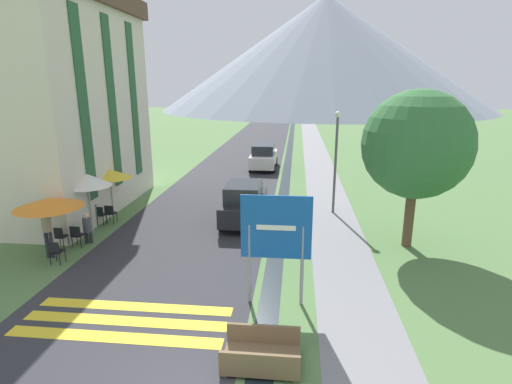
{
  "coord_description": "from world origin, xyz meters",
  "views": [
    {
      "loc": [
        1.85,
        -6.08,
        5.99
      ],
      "look_at": [
        0.2,
        10.0,
        1.63
      ],
      "focal_mm": 28.0,
      "sensor_mm": 36.0,
      "label": 1
    }
  ],
  "objects": [
    {
      "name": "hotel_building",
      "position": [
        -9.4,
        12.0,
        5.57
      ],
      "size": [
        5.86,
        9.78,
        10.27
      ],
      "color": "beige",
      "rests_on": "ground_plane"
    },
    {
      "name": "crosswalk_marking",
      "position": [
        -2.5,
        2.73,
        0.01
      ],
      "size": [
        5.44,
        1.84,
        0.01
      ],
      "color": "yellow",
      "rests_on": "ground_plane"
    },
    {
      "name": "cafe_chair_near_left",
      "position": [
        -6.92,
        7.11,
        0.51
      ],
      "size": [
        0.4,
        0.4,
        0.85
      ],
      "rotation": [
        0.0,
        0.0,
        0.28
      ],
      "color": "black",
      "rests_on": "ground_plane"
    },
    {
      "name": "person_seated_far",
      "position": [
        -6.86,
        9.6,
        0.67
      ],
      "size": [
        0.32,
        0.32,
        1.2
      ],
      "color": "#282833",
      "rests_on": "ground_plane"
    },
    {
      "name": "road_sign",
      "position": [
        1.36,
        4.04,
        2.04
      ],
      "size": [
        1.93,
        0.11,
        3.17
      ],
      "color": "gray",
      "rests_on": "ground_plane"
    },
    {
      "name": "parked_car_far",
      "position": [
        -0.52,
        22.6,
        0.91
      ],
      "size": [
        1.87,
        4.35,
        1.82
      ],
      "color": "silver",
      "rests_on": "ground_plane"
    },
    {
      "name": "cafe_chair_far_left",
      "position": [
        -6.65,
        9.76,
        0.51
      ],
      "size": [
        0.4,
        0.4,
        0.85
      ],
      "rotation": [
        0.0,
        0.0,
        -0.26
      ],
      "color": "black",
      "rests_on": "ground_plane"
    },
    {
      "name": "footpath",
      "position": [
        3.6,
        30.0,
        0.0
      ],
      "size": [
        2.2,
        60.0,
        0.01
      ],
      "color": "slate",
      "rests_on": "ground_plane"
    },
    {
      "name": "cafe_chair_far_right",
      "position": [
        -6.29,
        9.99,
        0.51
      ],
      "size": [
        0.4,
        0.4,
        0.85
      ],
      "rotation": [
        0.0,
        0.0,
        0.48
      ],
      "color": "black",
      "rests_on": "ground_plane"
    },
    {
      "name": "footbridge",
      "position": [
        1.2,
        1.43,
        0.23
      ],
      "size": [
        1.7,
        1.1,
        0.65
      ],
      "color": "brown",
      "rests_on": "ground_plane"
    },
    {
      "name": "drainage_channel",
      "position": [
        1.2,
        30.0,
        0.0
      ],
      "size": [
        0.6,
        60.0,
        0.0
      ],
      "color": "black",
      "rests_on": "ground_plane"
    },
    {
      "name": "cafe_umbrella_middle_white",
      "position": [
        -6.64,
        9.03,
        2.2
      ],
      "size": [
        1.92,
        1.92,
        2.46
      ],
      "color": "#B7B2A8",
      "rests_on": "ground_plane"
    },
    {
      "name": "streetlamp",
      "position": [
        3.68,
        12.59,
        2.88
      ],
      "size": [
        0.28,
        0.28,
        4.82
      ],
      "color": "#515156",
      "rests_on": "ground_plane"
    },
    {
      "name": "person_standing_terrace",
      "position": [
        -6.81,
        6.3,
        1.08
      ],
      "size": [
        0.32,
        0.32,
        1.86
      ],
      "color": "#282833",
      "rests_on": "ground_plane"
    },
    {
      "name": "cafe_umbrella_rear_yellow",
      "position": [
        -6.69,
        11.1,
        2.01
      ],
      "size": [
        1.94,
        1.94,
        2.21
      ],
      "color": "#B7B2A8",
      "rests_on": "ground_plane"
    },
    {
      "name": "ground_plane",
      "position": [
        0.0,
        20.0,
        0.0
      ],
      "size": [
        160.0,
        160.0,
        0.0
      ],
      "primitive_type": "plane",
      "color": "#517542"
    },
    {
      "name": "tree_by_path",
      "position": [
        6.15,
        8.71,
        3.89
      ],
      "size": [
        3.93,
        3.93,
        5.87
      ],
      "color": "brown",
      "rests_on": "ground_plane"
    },
    {
      "name": "person_seated_near",
      "position": [
        -6.15,
        7.75,
        0.67
      ],
      "size": [
        0.32,
        0.32,
        1.21
      ],
      "color": "#282833",
      "rests_on": "ground_plane"
    },
    {
      "name": "cafe_chair_nearest",
      "position": [
        -6.25,
        5.77,
        0.51
      ],
      "size": [
        0.4,
        0.4,
        0.85
      ],
      "rotation": [
        0.0,
        0.0,
        0.44
      ],
      "color": "black",
      "rests_on": "ground_plane"
    },
    {
      "name": "road",
      "position": [
        -2.5,
        30.0,
        0.0
      ],
      "size": [
        6.4,
        60.0,
        0.01
      ],
      "color": "#2D2D33",
      "rests_on": "ground_plane"
    },
    {
      "name": "parked_car_near",
      "position": [
        -0.4,
        10.76,
        0.91
      ],
      "size": [
        1.85,
        3.93,
        1.82
      ],
      "color": "black",
      "rests_on": "ground_plane"
    },
    {
      "name": "cafe_chair_near_right",
      "position": [
        -6.34,
        7.31,
        0.51
      ],
      "size": [
        0.4,
        0.4,
        0.85
      ],
      "rotation": [
        0.0,
        0.0,
        -0.46
      ],
      "color": "black",
      "rests_on": "ground_plane"
    },
    {
      "name": "cafe_umbrella_front_orange",
      "position": [
        -6.63,
        6.31,
        2.04
      ],
      "size": [
        2.29,
        2.29,
        2.22
      ],
      "color": "#B7B2A8",
      "rests_on": "ground_plane"
    },
    {
      "name": "mountain_distant",
      "position": [
        7.86,
        95.35,
        13.04
      ],
      "size": [
        76.93,
        76.93,
        26.08
      ],
      "color": "gray",
      "rests_on": "ground_plane"
    }
  ]
}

